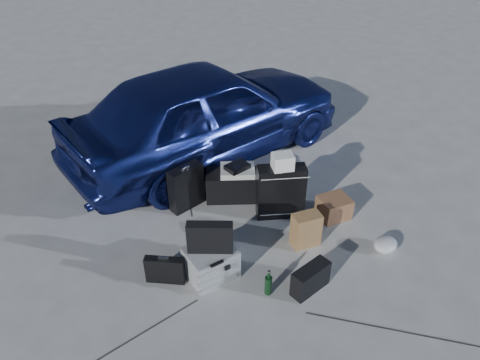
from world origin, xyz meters
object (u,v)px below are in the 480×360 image
car (207,111)px  pelican_case (211,263)px  suitcase_right (281,192)px  duffel_bag (236,185)px  briefcase (165,270)px  suitcase_left (186,187)px  green_bottle (268,283)px  cardboard_box (334,207)px

car → pelican_case: 2.41m
suitcase_right → duffel_bag: (-0.37, 0.50, -0.15)m
briefcase → duffel_bag: size_ratio=0.53×
suitcase_left → green_bottle: 1.66m
suitcase_left → suitcase_right: 1.12m
pelican_case → duffel_bag: duffel_bag is taller
suitcase_right → suitcase_left: bearing=165.9°
car → cardboard_box: car is taller
pelican_case → suitcase_right: suitcase_right is taller
pelican_case → car: bearing=60.9°
pelican_case → suitcase_right: (1.06, 0.64, 0.16)m
car → briefcase: car is taller
duffel_bag → briefcase: bearing=-118.5°
briefcase → duffel_bag: bearing=69.1°
suitcase_left → car: bearing=38.2°
cardboard_box → car: bearing=116.9°
briefcase → suitcase_left: 1.23m
duffel_bag → green_bottle: 1.59m
suitcase_left → green_bottle: size_ratio=1.95×
car → cardboard_box: size_ratio=11.56×
pelican_case → cardboard_box: pelican_case is taller
cardboard_box → green_bottle: 1.45m
car → suitcase_left: (-0.61, -1.07, -0.39)m
suitcase_right → cardboard_box: suitcase_right is taller
pelican_case → green_bottle: pelican_case is taller
car → duffel_bag: size_ratio=5.41×
suitcase_left → green_bottle: (0.36, -1.62, -0.14)m
pelican_case → suitcase_right: bearing=19.1°
suitcase_right → pelican_case: bearing=-133.8°
briefcase → car: bearing=88.7°
cardboard_box → green_bottle: green_bottle is taller
car → suitcase_left: bearing=133.1°
pelican_case → suitcase_left: suitcase_left is taller
duffel_bag → cardboard_box: size_ratio=2.14×
car → duffel_bag: car is taller
car → green_bottle: bearing=157.5°
briefcase → cardboard_box: bearing=34.6°
briefcase → suitcase_right: suitcase_right is taller
car → pelican_case: bearing=145.8°
briefcase → duffel_bag: duffel_bag is taller
duffel_bag → suitcase_left: bearing=-165.4°
green_bottle → pelican_case: bearing=135.9°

